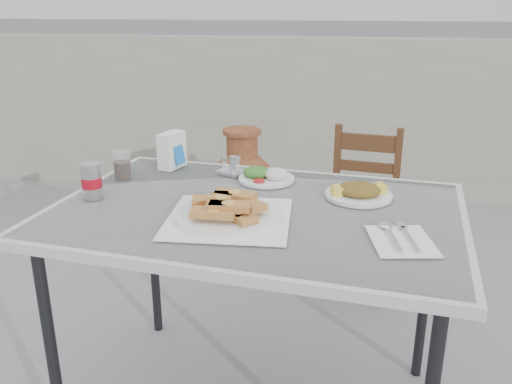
% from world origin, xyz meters
% --- Properties ---
extents(cafe_table, '(1.45, 1.07, 0.82)m').
position_xyz_m(cafe_table, '(0.16, -0.04, 0.76)').
color(cafe_table, black).
rests_on(cafe_table, ground).
extents(pide_plate, '(0.40, 0.40, 0.08)m').
position_xyz_m(pide_plate, '(0.09, -0.16, 0.85)').
color(pide_plate, white).
rests_on(pide_plate, cafe_table).
extents(salad_rice_plate, '(0.21, 0.21, 0.05)m').
position_xyz_m(salad_rice_plate, '(0.15, 0.24, 0.84)').
color(salad_rice_plate, white).
rests_on(salad_rice_plate, cafe_table).
extents(salad_chopped_plate, '(0.23, 0.23, 0.05)m').
position_xyz_m(salad_chopped_plate, '(0.50, 0.11, 0.84)').
color(salad_chopped_plate, white).
rests_on(salad_chopped_plate, cafe_table).
extents(soda_can, '(0.07, 0.07, 0.12)m').
position_xyz_m(soda_can, '(-0.41, -0.05, 0.88)').
color(soda_can, silver).
rests_on(soda_can, cafe_table).
extents(cola_glass, '(0.07, 0.07, 0.10)m').
position_xyz_m(cola_glass, '(-0.40, 0.19, 0.86)').
color(cola_glass, white).
rests_on(cola_glass, cafe_table).
extents(napkin_holder, '(0.10, 0.13, 0.14)m').
position_xyz_m(napkin_holder, '(-0.25, 0.35, 0.89)').
color(napkin_holder, white).
rests_on(napkin_holder, cafe_table).
extents(condiment_caddy, '(0.13, 0.12, 0.07)m').
position_xyz_m(condiment_caddy, '(0.01, 0.30, 0.84)').
color(condiment_caddy, silver).
rests_on(condiment_caddy, cafe_table).
extents(cutlery_napkin, '(0.20, 0.25, 0.02)m').
position_xyz_m(cutlery_napkin, '(0.61, -0.23, 0.82)').
color(cutlery_napkin, white).
rests_on(cutlery_napkin, cafe_table).
extents(chair, '(0.42, 0.42, 0.84)m').
position_xyz_m(chair, '(0.55, 1.02, 0.44)').
color(chair, '#36190E').
rests_on(chair, ground).
extents(terracotta_urn, '(0.43, 0.43, 0.76)m').
position_xyz_m(terracotta_urn, '(-0.14, 1.33, 0.35)').
color(terracotta_urn, brown).
rests_on(terracotta_urn, ground).
extents(back_wall, '(6.00, 0.25, 1.20)m').
position_xyz_m(back_wall, '(0.00, 2.50, 0.60)').
color(back_wall, gray).
rests_on(back_wall, ground).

